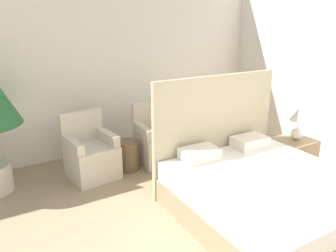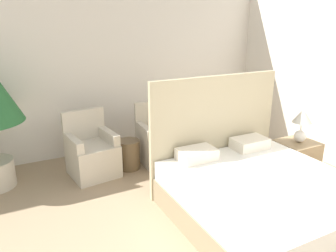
# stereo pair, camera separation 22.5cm
# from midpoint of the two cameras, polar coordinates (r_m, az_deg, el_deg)

# --- Properties ---
(wall_back) EXTENTS (10.00, 0.06, 2.90)m
(wall_back) POSITION_cam_midpoint_polar(r_m,az_deg,el_deg) (5.49, -10.32, 10.63)
(wall_back) COLOR silver
(wall_back) RESTS_ON ground_plane
(bed) EXTENTS (1.84, 1.96, 1.48)m
(bed) POSITION_cam_midpoint_polar(r_m,az_deg,el_deg) (3.87, 14.48, -10.83)
(bed) COLOR #8C7A5B
(bed) RESTS_ON ground_plane
(armchair_near_window_left) EXTENTS (0.69, 0.69, 0.91)m
(armchair_near_window_left) POSITION_cam_midpoint_polar(r_m,az_deg,el_deg) (4.77, -14.51, -5.27)
(armchair_near_window_left) COLOR beige
(armchair_near_window_left) RESTS_ON ground_plane
(armchair_near_window_right) EXTENTS (0.65, 0.64, 0.91)m
(armchair_near_window_right) POSITION_cam_midpoint_polar(r_m,az_deg,el_deg) (5.12, -2.99, -3.03)
(armchair_near_window_right) COLOR beige
(armchair_near_window_right) RESTS_ON ground_plane
(nightstand) EXTENTS (0.52, 0.48, 0.49)m
(nightstand) POSITION_cam_midpoint_polar(r_m,az_deg,el_deg) (5.10, 19.76, -4.81)
(nightstand) COLOR #937A56
(nightstand) RESTS_ON ground_plane
(table_lamp) EXTENTS (0.27, 0.27, 0.48)m
(table_lamp) POSITION_cam_midpoint_polar(r_m,az_deg,el_deg) (4.93, 20.64, 1.16)
(table_lamp) COLOR white
(table_lamp) RESTS_ON nightstand
(side_table) EXTENTS (0.34, 0.34, 0.44)m
(side_table) POSITION_cam_midpoint_polar(r_m,az_deg,el_deg) (4.92, -8.34, -5.06)
(side_table) COLOR brown
(side_table) RESTS_ON ground_plane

